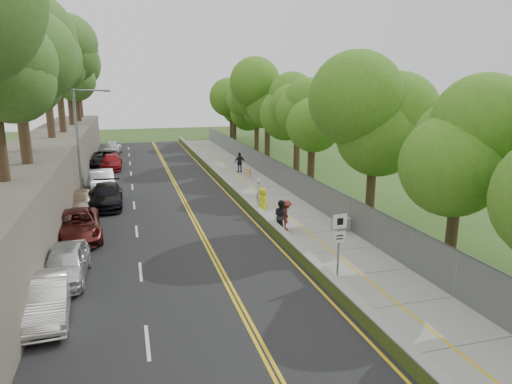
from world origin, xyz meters
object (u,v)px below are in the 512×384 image
(construction_barrel, at_px, (248,173))
(car_1, at_px, (45,298))
(car_0, at_px, (66,264))
(painter_0, at_px, (262,201))
(streetlight, at_px, (81,138))
(car_2, at_px, (77,225))
(person_far, at_px, (240,163))
(signpost, at_px, (339,236))
(concrete_block, at_px, (343,224))

(construction_barrel, bearing_deg, car_1, -121.02)
(construction_barrel, height_order, car_0, car_0)
(car_0, relative_size, painter_0, 2.52)
(construction_barrel, height_order, painter_0, painter_0)
(streetlight, distance_m, car_2, 9.24)
(car_2, bearing_deg, construction_barrel, 40.11)
(person_far, bearing_deg, signpost, 77.96)
(signpost, xyz_separation_m, person_far, (1.75, 24.68, -0.95))
(concrete_block, bearing_deg, painter_0, 129.07)
(streetlight, height_order, car_0, streetlight)
(streetlight, distance_m, construction_barrel, 15.06)
(painter_0, bearing_deg, car_0, 116.34)
(signpost, bearing_deg, streetlight, 124.08)
(painter_0, bearing_deg, person_far, -15.72)
(car_1, bearing_deg, person_far, 58.20)
(streetlight, xyz_separation_m, construction_barrel, (13.46, 5.31, -4.18))
(signpost, relative_size, concrete_block, 2.80)
(construction_barrel, bearing_deg, person_far, 94.84)
(car_0, height_order, person_far, person_far)
(streetlight, xyz_separation_m, painter_0, (11.21, -6.63, -3.71))
(car_2, bearing_deg, streetlight, 85.21)
(streetlight, height_order, signpost, streetlight)
(car_1, bearing_deg, construction_barrel, 55.40)
(streetlight, xyz_separation_m, car_1, (-0.14, -17.31, -3.86))
(streetlight, height_order, person_far, streetlight)
(car_1, xyz_separation_m, car_2, (0.27, 8.90, 0.01))
(car_2, height_order, painter_0, painter_0)
(car_1, xyz_separation_m, painter_0, (11.35, 10.68, 0.14))
(car_0, xyz_separation_m, car_2, (-0.05, 5.63, 0.00))
(car_0, bearing_deg, construction_barrel, 57.34)
(car_1, bearing_deg, streetlight, 85.97)
(signpost, bearing_deg, painter_0, 91.65)
(construction_barrel, distance_m, person_far, 2.43)
(concrete_block, height_order, car_2, car_2)
(car_1, distance_m, painter_0, 15.59)
(signpost, xyz_separation_m, car_2, (-11.38, 8.61, -1.17))
(person_far, bearing_deg, streetlight, 22.04)
(construction_barrel, xyz_separation_m, painter_0, (-2.25, -11.93, 0.46))
(signpost, bearing_deg, car_2, 142.88)
(car_0, bearing_deg, car_1, -93.81)
(car_1, relative_size, painter_0, 2.57)
(painter_0, bearing_deg, streetlight, 51.86)
(construction_barrel, relative_size, car_0, 0.19)
(signpost, bearing_deg, car_1, -178.57)
(signpost, bearing_deg, car_0, 165.27)
(concrete_block, distance_m, painter_0, 5.66)
(car_1, bearing_deg, car_0, 80.80)
(construction_barrel, xyz_separation_m, person_far, (-0.20, 2.36, 0.55))
(streetlight, bearing_deg, person_far, 30.03)
(streetlight, xyz_separation_m, person_far, (13.26, 7.67, -3.63))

